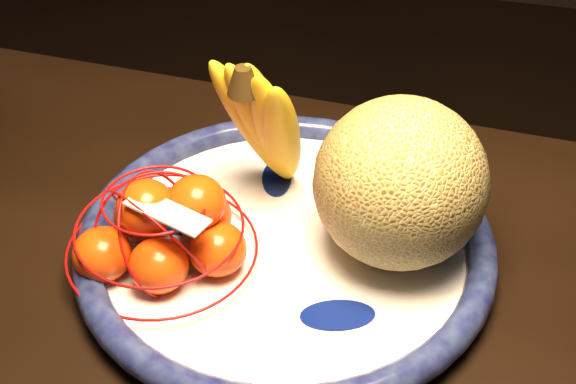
% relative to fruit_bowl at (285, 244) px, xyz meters
% --- Properties ---
extents(fruit_bowl, '(0.39, 0.39, 0.03)m').
position_rel_fruit_bowl_xyz_m(fruit_bowl, '(0.00, 0.00, 0.00)').
color(fruit_bowl, white).
rests_on(fruit_bowl, dining_table).
extents(cantaloupe, '(0.15, 0.15, 0.15)m').
position_rel_fruit_bowl_xyz_m(cantaloupe, '(0.10, 0.02, 0.08)').
color(cantaloupe, olive).
rests_on(cantaloupe, fruit_bowl).
extents(banana_bunch, '(0.11, 0.11, 0.17)m').
position_rel_fruit_bowl_xyz_m(banana_bunch, '(-0.03, 0.07, 0.09)').
color(banana_bunch, gold).
rests_on(banana_bunch, fruit_bowl).
extents(mandarin_bag, '(0.20, 0.20, 0.11)m').
position_rel_fruit_bowl_xyz_m(mandarin_bag, '(-0.10, -0.04, 0.03)').
color(mandarin_bag, '#FF3400').
rests_on(mandarin_bag, fruit_bowl).
extents(price_tag, '(0.08, 0.04, 0.01)m').
position_rel_fruit_bowl_xyz_m(price_tag, '(-0.09, -0.06, 0.08)').
color(price_tag, white).
rests_on(price_tag, mandarin_bag).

